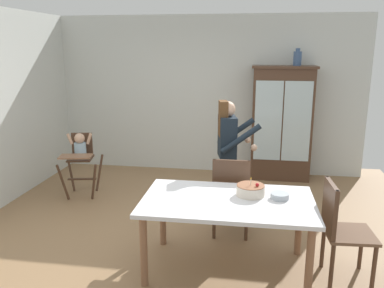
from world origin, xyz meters
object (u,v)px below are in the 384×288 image
(china_cabinet, at_px, (281,123))
(dining_chair_far_side, at_px, (231,192))
(dining_table, at_px, (228,208))
(serving_bowl, at_px, (280,196))
(birthday_cake, at_px, (251,190))
(dining_chair_right_end, at_px, (339,224))
(high_chair_with_toddler, at_px, (80,153))
(adult_person, at_px, (228,145))
(ceramic_vase, at_px, (297,58))

(china_cabinet, xyz_separation_m, dining_chair_far_side, (-0.68, -2.27, -0.39))
(dining_table, relative_size, serving_bowl, 9.25)
(birthday_cake, bearing_deg, dining_table, -145.28)
(china_cabinet, xyz_separation_m, dining_chair_right_end, (0.37, -2.97, -0.39))
(china_cabinet, distance_m, high_chair_with_toddler, 3.24)
(high_chair_with_toddler, height_order, serving_bowl, high_chair_with_toddler)
(birthday_cake, distance_m, dining_chair_right_end, 0.88)
(adult_person, bearing_deg, china_cabinet, -35.51)
(birthday_cake, bearing_deg, high_chair_with_toddler, 148.28)
(high_chair_with_toddler, xyz_separation_m, dining_chair_right_end, (3.33, -1.69, -0.10))
(china_cabinet, distance_m, dining_chair_far_side, 2.40)
(ceramic_vase, xyz_separation_m, high_chair_with_toddler, (-3.15, -1.29, -1.34))
(china_cabinet, bearing_deg, serving_bowl, -93.61)
(dining_table, relative_size, dining_chair_far_side, 1.73)
(high_chair_with_toddler, bearing_deg, adult_person, -23.10)
(adult_person, distance_m, dining_table, 1.28)
(ceramic_vase, relative_size, high_chair_with_toddler, 0.28)
(birthday_cake, height_order, dining_chair_right_end, dining_chair_right_end)
(adult_person, xyz_separation_m, birthday_cake, (0.31, -1.09, -0.17))
(ceramic_vase, height_order, birthday_cake, ceramic_vase)
(birthday_cake, xyz_separation_m, dining_chair_right_end, (0.83, -0.14, -0.24))
(high_chair_with_toddler, distance_m, birthday_cake, 2.94)
(high_chair_with_toddler, bearing_deg, china_cabinet, 12.14)
(china_cabinet, height_order, ceramic_vase, ceramic_vase)
(dining_table, bearing_deg, ceramic_vase, 73.74)
(dining_chair_right_end, bearing_deg, dining_table, 86.86)
(dining_chair_far_side, bearing_deg, ceramic_vase, -111.66)
(china_cabinet, distance_m, adult_person, 1.90)
(dining_table, bearing_deg, dining_chair_far_side, 90.45)
(birthday_cake, height_order, dining_chair_far_side, dining_chair_far_side)
(adult_person, xyz_separation_m, dining_chair_far_side, (0.09, -0.53, -0.41))
(high_chair_with_toddler, bearing_deg, dining_chair_right_end, -38.25)
(adult_person, relative_size, birthday_cake, 5.47)
(high_chair_with_toddler, xyz_separation_m, dining_chair_far_side, (2.28, -0.98, -0.10))
(serving_bowl, relative_size, dining_chair_far_side, 0.19)
(china_cabinet, distance_m, dining_chair_right_end, 3.02)
(ceramic_vase, relative_size, birthday_cake, 0.96)
(high_chair_with_toddler, height_order, adult_person, adult_person)
(dining_table, xyz_separation_m, dining_chair_far_side, (-0.01, 0.71, -0.10))
(high_chair_with_toddler, relative_size, adult_person, 0.62)
(birthday_cake, relative_size, serving_bowl, 1.56)
(adult_person, height_order, birthday_cake, adult_person)
(china_cabinet, height_order, dining_table, china_cabinet)
(dining_chair_right_end, bearing_deg, dining_chair_far_side, 52.84)
(serving_bowl, bearing_deg, china_cabinet, 86.39)
(dining_chair_far_side, xyz_separation_m, dining_chair_right_end, (1.05, -0.71, 0.00))
(adult_person, height_order, serving_bowl, adult_person)
(serving_bowl, bearing_deg, ceramic_vase, 82.60)
(china_cabinet, relative_size, serving_bowl, 10.44)
(high_chair_with_toddler, height_order, birthday_cake, high_chair_with_toddler)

